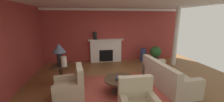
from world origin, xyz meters
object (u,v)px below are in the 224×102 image
(sofa, at_px, (166,77))
(table_lamp, at_px, (59,50))
(vase_on_side_table, at_px, (64,62))
(vase_tall_corner, at_px, (143,55))
(side_table, at_px, (61,74))
(potted_plant, at_px, (155,53))
(vase_mantel_left, at_px, (95,36))
(fireplace, at_px, (106,51))
(armchair_near_window, at_px, (70,89))
(coffee_table, at_px, (120,82))

(sofa, xyz_separation_m, table_lamp, (-3.53, 0.61, 0.93))
(vase_on_side_table, height_order, vase_tall_corner, vase_on_side_table)
(side_table, height_order, potted_plant, potted_plant)
(vase_mantel_left, distance_m, vase_tall_corner, 2.71)
(vase_mantel_left, height_order, vase_tall_corner, vase_mantel_left)
(side_table, bearing_deg, vase_tall_corner, 29.57)
(fireplace, xyz_separation_m, vase_tall_corner, (1.93, -0.30, -0.22))
(side_table, bearing_deg, sofa, -9.83)
(side_table, relative_size, vase_on_side_table, 2.10)
(armchair_near_window, relative_size, coffee_table, 0.95)
(fireplace, bearing_deg, side_table, -126.89)
(fireplace, height_order, sofa, fireplace)
(fireplace, xyz_separation_m, coffee_table, (0.06, -3.24, -0.23))
(table_lamp, bearing_deg, sofa, -9.83)
(table_lamp, height_order, potted_plant, table_lamp)
(armchair_near_window, distance_m, vase_on_side_table, 1.05)
(armchair_near_window, height_order, vase_on_side_table, vase_on_side_table)
(side_table, distance_m, vase_tall_corner, 4.33)
(table_lamp, bearing_deg, armchair_near_window, -66.29)
(fireplace, xyz_separation_m, vase_on_side_table, (-1.68, -2.55, 0.30))
(fireplace, distance_m, table_lamp, 3.11)
(fireplace, relative_size, vase_tall_corner, 2.57)
(vase_mantel_left, xyz_separation_m, potted_plant, (3.08, -0.44, -0.90))
(coffee_table, distance_m, vase_on_side_table, 1.94)
(side_table, bearing_deg, fireplace, 53.11)
(vase_tall_corner, bearing_deg, potted_plant, -17.17)
(potted_plant, bearing_deg, table_lamp, -155.92)
(vase_tall_corner, bearing_deg, sofa, -94.75)
(side_table, xyz_separation_m, vase_mantel_left, (1.28, 2.38, 0.99))
(coffee_table, distance_m, potted_plant, 3.70)
(sofa, height_order, coffee_table, sofa)
(coffee_table, distance_m, vase_mantel_left, 3.42)
(coffee_table, bearing_deg, potted_plant, 48.08)
(table_lamp, bearing_deg, vase_on_side_table, -38.66)
(potted_plant, bearing_deg, sofa, -107.93)
(sofa, bearing_deg, armchair_near_window, -173.58)
(vase_tall_corner, bearing_deg, vase_mantel_left, 174.25)
(fireplace, height_order, coffee_table, fireplace)
(vase_on_side_table, xyz_separation_m, potted_plant, (4.21, 2.07, -0.37))
(vase_tall_corner, bearing_deg, coffee_table, -122.50)
(vase_tall_corner, bearing_deg, table_lamp, -150.43)
(fireplace, bearing_deg, coffee_table, -88.90)
(vase_on_side_table, height_order, potted_plant, vase_on_side_table)
(vase_mantel_left, height_order, potted_plant, vase_mantel_left)
(table_lamp, bearing_deg, vase_tall_corner, 29.57)
(potted_plant, bearing_deg, coffee_table, -131.92)
(armchair_near_window, bearing_deg, vase_tall_corner, 42.84)
(fireplace, height_order, potted_plant, fireplace)
(vase_on_side_table, distance_m, vase_tall_corner, 4.29)
(table_lamp, height_order, vase_tall_corner, table_lamp)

